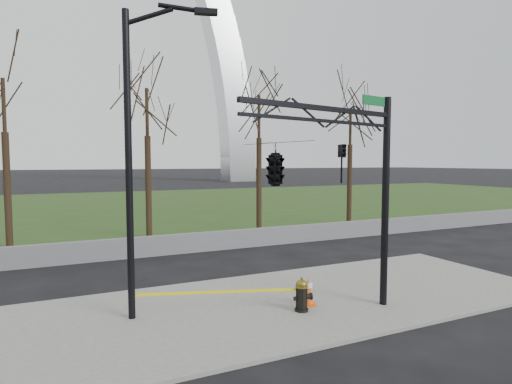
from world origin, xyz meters
name	(u,v)px	position (x,y,z in m)	size (l,w,h in m)	color
ground	(272,306)	(0.00, 0.00, 0.00)	(500.00, 500.00, 0.00)	black
sidewalk	(272,304)	(0.00, 0.00, 0.05)	(18.00, 6.00, 0.10)	slate
grass_strip	(127,206)	(0.00, 30.00, 0.03)	(120.00, 40.00, 0.06)	#233D16
guardrail	(193,243)	(0.00, 8.00, 0.45)	(60.00, 0.30, 0.90)	#59595B
gateway_arch	(90,11)	(0.00, 75.00, 32.50)	(66.00, 6.00, 65.00)	silver
tree_row	(81,157)	(-4.56, 12.00, 4.43)	(36.87, 4.00, 8.86)	black
fire_hydrant	(302,295)	(0.45, -0.93, 0.53)	(0.59, 0.38, 0.94)	black
traffic_cone	(308,291)	(0.87, -0.58, 0.50)	(0.51, 0.51, 0.80)	#E4510C
street_light	(137,142)	(-3.66, 0.44, 4.69)	(2.34, 0.80, 8.21)	black
traffic_signal_mast	(301,164)	(-0.31, -2.08, 4.15)	(5.02, 2.54, 6.00)	black
caution_tape	(228,293)	(-1.46, -0.28, 0.67)	(4.75, 1.43, 0.47)	yellow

